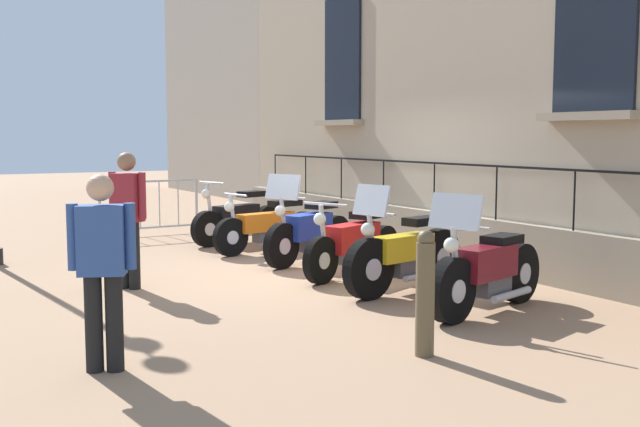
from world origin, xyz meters
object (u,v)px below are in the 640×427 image
Objects in this scene: motorcycle_blue at (309,233)px; motorcycle_red at (354,244)px; motorcycle_black at (238,220)px; motorcycle_yellow at (405,256)px; crowd_barrier at (150,206)px; motorcycle_maroon at (487,272)px; pedestrian_standing at (128,212)px; bollard at (425,293)px; motorcycle_orange at (268,227)px; pedestrian_walking at (102,262)px.

motorcycle_red is (-0.03, 1.19, -0.02)m from motorcycle_blue.
motorcycle_yellow reaches higher than motorcycle_black.
motorcycle_blue is at bearing 91.21° from motorcycle_black.
crowd_barrier is at bearing -75.49° from motorcycle_blue.
crowd_barrier is at bearing -59.42° from motorcycle_black.
motorcycle_maroon is 4.33m from pedestrian_standing.
motorcycle_yellow reaches higher than motorcycle_red.
motorcycle_black is 7.18m from bollard.
motorcycle_yellow reaches higher than motorcycle_maroon.
motorcycle_red is 5.49m from crowd_barrier.
pedestrian_walking reaches higher than motorcycle_orange.
bollard is at bearing 159.33° from pedestrian_walking.
motorcycle_blue reaches higher than motorcycle_maroon.
pedestrian_standing is at bearing -47.01° from motorcycle_maroon.
motorcycle_black is 0.99× the size of motorcycle_red.
pedestrian_standing reaches higher than motorcycle_red.
pedestrian_walking is (3.93, 2.49, 0.45)m from motorcycle_red.
pedestrian_standing reaches higher than bollard.
motorcycle_black is 1.06× the size of motorcycle_blue.
motorcycle_black is at bearing 120.58° from crowd_barrier.
motorcycle_orange is (-0.01, 1.15, -0.01)m from motorcycle_black.
pedestrian_walking reaches higher than motorcycle_blue.
pedestrian_walking is at bearing 43.28° from motorcycle_blue.
motorcycle_blue is at bearing -88.17° from motorcycle_maroon.
motorcycle_yellow is 0.99× the size of motorcycle_maroon.
crowd_barrier is 1.22× the size of pedestrian_walking.
motorcycle_black is at bearing -89.53° from motorcycle_yellow.
motorcycle_black is at bearing -132.99° from pedestrian_standing.
pedestrian_walking reaches higher than motorcycle_maroon.
pedestrian_standing reaches higher than pedestrian_walking.
motorcycle_blue is 2.90m from pedestrian_standing.
pedestrian_standing is at bearing 47.01° from motorcycle_black.
crowd_barrier is 8.80m from bollard.
pedestrian_standing is (2.93, -3.14, 0.51)m from motorcycle_maroon.
bollard is (1.46, 3.42, 0.12)m from motorcycle_red.
motorcycle_blue is 1.09× the size of pedestrian_standing.
motorcycle_red is at bearing -92.01° from motorcycle_yellow.
crowd_barrier is (1.03, -1.74, 0.15)m from motorcycle_black.
pedestrian_standing reaches higher than motorcycle_orange.
motorcycle_yellow is 1.29m from motorcycle_maroon.
bollard is (1.42, 2.23, 0.11)m from motorcycle_yellow.
motorcycle_black is at bearing -122.21° from pedestrian_walking.
motorcycle_yellow is at bearing 99.26° from crowd_barrier.
pedestrian_walking is (2.47, -0.93, 0.34)m from bollard.
pedestrian_standing reaches higher than motorcycle_yellow.
motorcycle_yellow is (0.01, 2.38, -0.02)m from motorcycle_blue.
pedestrian_walking is (4.02, 0.01, 0.45)m from motorcycle_maroon.
motorcycle_yellow is 6.65m from crowd_barrier.
pedestrian_standing is (2.84, -0.66, 0.52)m from motorcycle_red.
crowd_barrier is at bearing -109.75° from pedestrian_walking.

